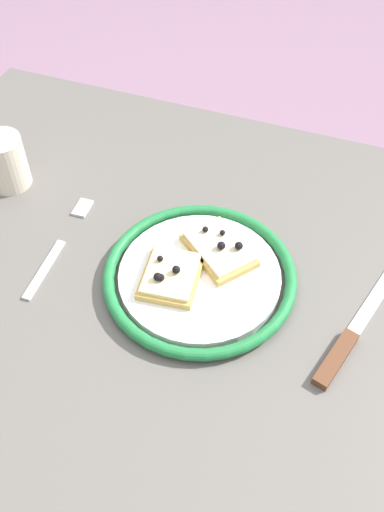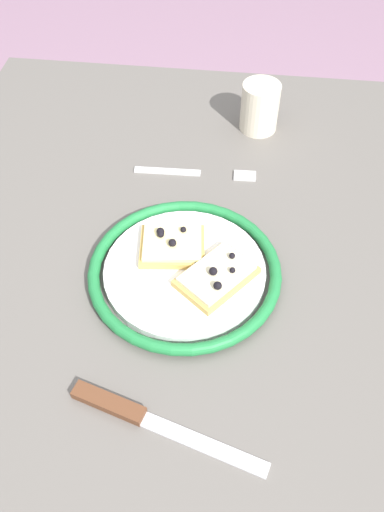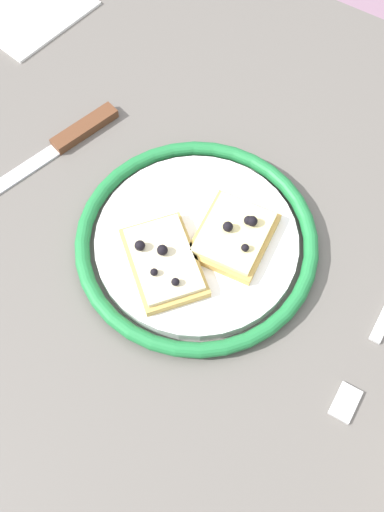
% 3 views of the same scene
% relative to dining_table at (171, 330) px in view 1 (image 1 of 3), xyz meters
% --- Properties ---
extents(ground_plane, '(6.00, 6.00, 0.00)m').
position_rel_dining_table_xyz_m(ground_plane, '(0.00, 0.00, -0.62)').
color(ground_plane, gray).
extents(dining_table, '(0.99, 0.82, 0.72)m').
position_rel_dining_table_xyz_m(dining_table, '(0.00, 0.00, 0.00)').
color(dining_table, '#5B5651').
rests_on(dining_table, ground_plane).
extents(plate, '(0.27, 0.27, 0.02)m').
position_rel_dining_table_xyz_m(plate, '(0.03, 0.03, 0.11)').
color(plate, white).
rests_on(plate, dining_table).
extents(pizza_slice_near, '(0.09, 0.10, 0.03)m').
position_rel_dining_table_xyz_m(pizza_slice_near, '(-0.00, 0.01, 0.12)').
color(pizza_slice_near, tan).
rests_on(pizza_slice_near, plate).
extents(pizza_slice_far, '(0.12, 0.12, 0.03)m').
position_rel_dining_table_xyz_m(pizza_slice_far, '(0.05, 0.08, 0.12)').
color(pizza_slice_far, tan).
rests_on(pizza_slice_far, plate).
extents(knife, '(0.09, 0.24, 0.01)m').
position_rel_dining_table_xyz_m(knife, '(0.24, -0.00, 0.10)').
color(knife, silver).
rests_on(knife, dining_table).
extents(fork, '(0.02, 0.20, 0.00)m').
position_rel_dining_table_xyz_m(fork, '(-0.18, 0.02, 0.10)').
color(fork, silver).
rests_on(fork, dining_table).
extents(cup, '(0.07, 0.07, 0.09)m').
position_rel_dining_table_xyz_m(cup, '(-0.32, 0.12, 0.14)').
color(cup, beige).
rests_on(cup, dining_table).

